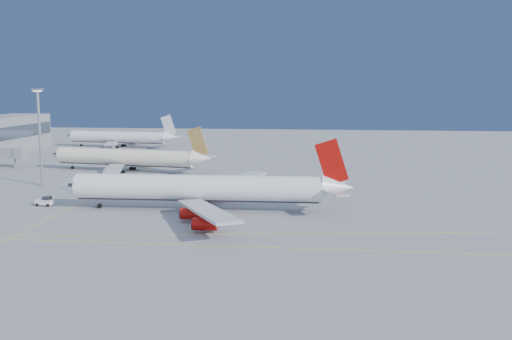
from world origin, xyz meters
The scene contains 7 objects.
ground centered at (0.00, 0.00, 0.00)m, with size 500.00×500.00×0.00m, color slate.
taxiway_lines centered at (-14.71, 6.34, 0.01)m, with size 118.86×140.00×0.02m.
airliner_virgin centered at (-8.79, 14.03, 5.01)m, with size 67.30×60.57×16.63m.
airliner_etihad centered at (-44.93, 68.26, 4.64)m, with size 58.24×53.25×15.24m.
airliner_third centered at (-72.41, 138.47, 4.55)m, with size 56.02×51.27×15.03m.
pushback_tug centered at (-46.85, 14.82, 1.03)m, with size 4.10×2.72×2.21m.
light_mast centered at (-60.33, 40.33, 15.97)m, with size 2.34×2.34×27.05m.
Camera 1 is at (16.68, -109.96, 28.16)m, focal length 40.00 mm.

